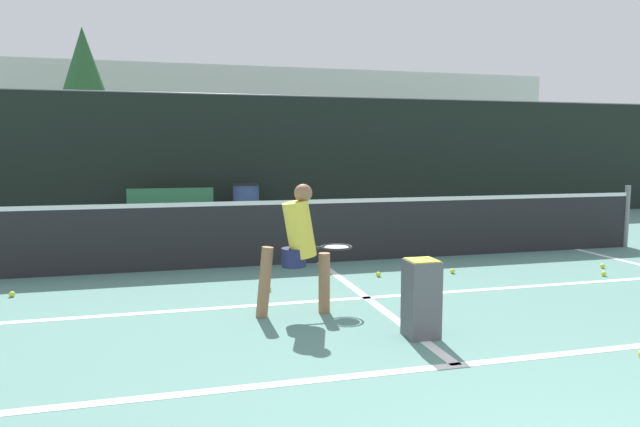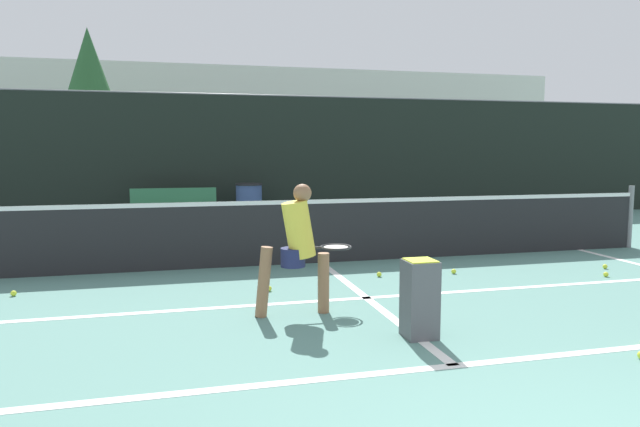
{
  "view_description": "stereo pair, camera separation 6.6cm",
  "coord_description": "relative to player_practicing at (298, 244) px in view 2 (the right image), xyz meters",
  "views": [
    {
      "loc": [
        -2.13,
        -1.49,
        1.68
      ],
      "look_at": [
        -0.47,
        4.82,
        0.95
      ],
      "focal_mm": 32.0,
      "sensor_mm": 36.0,
      "label": 1
    },
    {
      "loc": [
        -2.07,
        -1.5,
        1.68
      ],
      "look_at": [
        -0.47,
        4.82,
        0.95
      ],
      "focal_mm": 32.0,
      "sensor_mm": 36.0,
      "label": 2
    }
  ],
  "objects": [
    {
      "name": "tennis_ball_scattered_7",
      "position": [
        1.4,
        1.42,
        -0.7
      ],
      "size": [
        0.07,
        0.07,
        0.07
      ],
      "primitive_type": "sphere",
      "color": "#D1E033",
      "rests_on": "ground"
    },
    {
      "name": "player_practicing",
      "position": [
        0.0,
        0.0,
        0.0
      ],
      "size": [
        1.08,
        0.51,
        1.34
      ],
      "rotation": [
        0.0,
        0.0,
        -0.01
      ],
      "color": "#8C6042",
      "rests_on": "ground"
    },
    {
      "name": "tennis_ball_scattered_4",
      "position": [
        4.33,
        0.68,
        -0.7
      ],
      "size": [
        0.07,
        0.07,
        0.07
      ],
      "primitive_type": "sphere",
      "color": "#D1E033",
      "rests_on": "ground"
    },
    {
      "name": "net",
      "position": [
        0.88,
        2.54,
        -0.22
      ],
      "size": [
        11.09,
        0.09,
        1.07
      ],
      "color": "slate",
      "rests_on": "ground"
    },
    {
      "name": "building_far",
      "position": [
        0.88,
        23.86,
        2.15
      ],
      "size": [
        36.0,
        2.4,
        5.75
      ],
      "primitive_type": "cube",
      "color": "beige",
      "rests_on": "ground"
    },
    {
      "name": "tree_west",
      "position": [
        -4.24,
        17.56,
        3.63
      ],
      "size": [
        2.33,
        2.33,
        6.2
      ],
      "color": "brown",
      "rests_on": "ground"
    },
    {
      "name": "court_service_line",
      "position": [
        0.88,
        0.42,
        -0.73
      ],
      "size": [
        8.25,
        0.1,
        0.01
      ],
      "primitive_type": "cube",
      "color": "white",
      "rests_on": "ground"
    },
    {
      "name": "courtside_bench",
      "position": [
        -1.25,
        6.95,
        -0.25
      ],
      "size": [
        1.81,
        0.41,
        0.86
      ],
      "rotation": [
        0.0,
        0.0,
        -0.02
      ],
      "color": "#33724C",
      "rests_on": "ground"
    },
    {
      "name": "trash_bin",
      "position": [
        0.38,
        7.06,
        -0.26
      ],
      "size": [
        0.6,
        0.6,
        0.94
      ],
      "color": "#384C7F",
      "rests_on": "ground"
    },
    {
      "name": "tennis_ball_scattered_0",
      "position": [
        2.45,
        1.35,
        -0.7
      ],
      "size": [
        0.07,
        0.07,
        0.07
      ],
      "primitive_type": "sphere",
      "color": "#D1E033",
      "rests_on": "ground"
    },
    {
      "name": "tennis_ball_scattered_8",
      "position": [
        -0.14,
        1.01,
        -0.7
      ],
      "size": [
        0.07,
        0.07,
        0.07
      ],
      "primitive_type": "sphere",
      "color": "#D1E033",
      "rests_on": "ground"
    },
    {
      "name": "tennis_ball_scattered_6",
      "position": [
        -3.04,
        1.5,
        -0.7
      ],
      "size": [
        0.07,
        0.07,
        0.07
      ],
      "primitive_type": "sphere",
      "color": "#D1E033",
      "rests_on": "ground"
    },
    {
      "name": "court_baseline_near",
      "position": [
        0.88,
        -1.7,
        -0.73
      ],
      "size": [
        11.0,
        0.1,
        0.01
      ],
      "primitive_type": "cube",
      "color": "white",
      "rests_on": "ground"
    },
    {
      "name": "court_center_mark",
      "position": [
        0.88,
        0.42,
        -0.73
      ],
      "size": [
        0.1,
        4.23,
        0.01
      ],
      "primitive_type": "cube",
      "color": "white",
      "rests_on": "ground"
    },
    {
      "name": "fence_back",
      "position": [
        0.88,
        7.79,
        0.75
      ],
      "size": [
        24.0,
        0.06,
        2.96
      ],
      "color": "black",
      "rests_on": "ground"
    },
    {
      "name": "tennis_ball_scattered_10",
      "position": [
        4.69,
        1.12,
        -0.7
      ],
      "size": [
        0.07,
        0.07,
        0.07
      ],
      "primitive_type": "sphere",
      "color": "#D1E033",
      "rests_on": "ground"
    },
    {
      "name": "ball_hopper",
      "position": [
        0.9,
        -0.98,
        -0.36
      ],
      "size": [
        0.28,
        0.28,
        0.71
      ],
      "color": "#4C4C51",
      "rests_on": "ground"
    },
    {
      "name": "parked_car",
      "position": [
        -2.17,
        10.31,
        -0.08
      ],
      "size": [
        1.72,
        3.98,
        1.54
      ],
      "color": "silver",
      "rests_on": "ground"
    }
  ]
}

